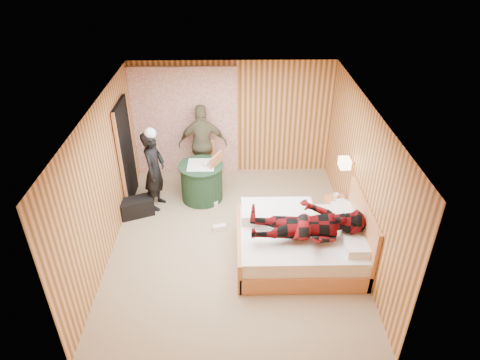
{
  "coord_description": "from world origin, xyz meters",
  "views": [
    {
      "loc": [
        0.01,
        -5.93,
        4.88
      ],
      "look_at": [
        0.12,
        0.33,
        1.05
      ],
      "focal_mm": 32.0,
      "sensor_mm": 36.0,
      "label": 1
    }
  ],
  "objects_px": {
    "nightstand": "(336,213)",
    "man_at_table": "(203,144)",
    "wall_lamp": "(345,163)",
    "woman_standing": "(154,171)",
    "chair_near": "(211,172)",
    "chair_far": "(204,159)",
    "bed": "(302,242)",
    "round_table": "(202,182)",
    "duffel_bag": "(137,207)",
    "man_on_bed": "(309,218)"
  },
  "relations": [
    {
      "from": "wall_lamp",
      "to": "duffel_bag",
      "type": "distance_m",
      "value": 3.95
    },
    {
      "from": "woman_standing",
      "to": "man_at_table",
      "type": "xyz_separation_m",
      "value": [
        0.87,
        0.99,
        0.06
      ]
    },
    {
      "from": "bed",
      "to": "man_at_table",
      "type": "bearing_deg",
      "value": 124.35
    },
    {
      "from": "nightstand",
      "to": "chair_near",
      "type": "xyz_separation_m",
      "value": [
        -2.31,
        0.98,
        0.31
      ]
    },
    {
      "from": "bed",
      "to": "man_at_table",
      "type": "xyz_separation_m",
      "value": [
        -1.75,
        2.56,
        0.54
      ]
    },
    {
      "from": "duffel_bag",
      "to": "woman_standing",
      "type": "distance_m",
      "value": 0.78
    },
    {
      "from": "chair_far",
      "to": "chair_near",
      "type": "height_order",
      "value": "chair_near"
    },
    {
      "from": "nightstand",
      "to": "chair_far",
      "type": "distance_m",
      "value": 2.99
    },
    {
      "from": "bed",
      "to": "chair_near",
      "type": "xyz_separation_m",
      "value": [
        -1.55,
        1.88,
        0.26
      ]
    },
    {
      "from": "man_at_table",
      "to": "wall_lamp",
      "type": "bearing_deg",
      "value": 144.57
    },
    {
      "from": "man_on_bed",
      "to": "man_at_table",
      "type": "bearing_deg",
      "value": 122.51
    },
    {
      "from": "chair_near",
      "to": "man_on_bed",
      "type": "relative_size",
      "value": 0.56
    },
    {
      "from": "nightstand",
      "to": "chair_far",
      "type": "height_order",
      "value": "chair_far"
    },
    {
      "from": "round_table",
      "to": "chair_far",
      "type": "distance_m",
      "value": 0.71
    },
    {
      "from": "chair_far",
      "to": "round_table",
      "type": "bearing_deg",
      "value": -79.61
    },
    {
      "from": "bed",
      "to": "man_at_table",
      "type": "relative_size",
      "value": 1.19
    },
    {
      "from": "man_at_table",
      "to": "chair_far",
      "type": "bearing_deg",
      "value": 108.44
    },
    {
      "from": "nightstand",
      "to": "man_at_table",
      "type": "relative_size",
      "value": 0.31
    },
    {
      "from": "bed",
      "to": "man_on_bed",
      "type": "relative_size",
      "value": 1.16
    },
    {
      "from": "bed",
      "to": "woman_standing",
      "type": "relative_size",
      "value": 1.28
    },
    {
      "from": "nightstand",
      "to": "chair_far",
      "type": "bearing_deg",
      "value": 146.9
    },
    {
      "from": "wall_lamp",
      "to": "nightstand",
      "type": "height_order",
      "value": "wall_lamp"
    },
    {
      "from": "chair_near",
      "to": "man_at_table",
      "type": "xyz_separation_m",
      "value": [
        -0.2,
        0.68,
        0.28
      ]
    },
    {
      "from": "chair_far",
      "to": "duffel_bag",
      "type": "bearing_deg",
      "value": -123.13
    },
    {
      "from": "wall_lamp",
      "to": "round_table",
      "type": "xyz_separation_m",
      "value": [
        -2.55,
        0.9,
        -0.9
      ]
    },
    {
      "from": "wall_lamp",
      "to": "nightstand",
      "type": "distance_m",
      "value": 1.04
    },
    {
      "from": "wall_lamp",
      "to": "woman_standing",
      "type": "xyz_separation_m",
      "value": [
        -3.42,
        0.65,
        -0.5
      ]
    },
    {
      "from": "chair_far",
      "to": "woman_standing",
      "type": "distance_m",
      "value": 1.32
    },
    {
      "from": "bed",
      "to": "man_on_bed",
      "type": "distance_m",
      "value": 0.7
    },
    {
      "from": "wall_lamp",
      "to": "woman_standing",
      "type": "height_order",
      "value": "woman_standing"
    },
    {
      "from": "duffel_bag",
      "to": "man_on_bed",
      "type": "bearing_deg",
      "value": -48.13
    },
    {
      "from": "round_table",
      "to": "man_at_table",
      "type": "height_order",
      "value": "man_at_table"
    },
    {
      "from": "duffel_bag",
      "to": "round_table",
      "type": "bearing_deg",
      "value": 2.54
    },
    {
      "from": "chair_near",
      "to": "round_table",
      "type": "bearing_deg",
      "value": -46.35
    },
    {
      "from": "wall_lamp",
      "to": "man_at_table",
      "type": "xyz_separation_m",
      "value": [
        -2.55,
        1.64,
        -0.44
      ]
    },
    {
      "from": "chair_far",
      "to": "woman_standing",
      "type": "relative_size",
      "value": 0.58
    },
    {
      "from": "bed",
      "to": "nightstand",
      "type": "relative_size",
      "value": 3.89
    },
    {
      "from": "chair_near",
      "to": "woman_standing",
      "type": "xyz_separation_m",
      "value": [
        -1.06,
        -0.31,
        0.23
      ]
    },
    {
      "from": "nightstand",
      "to": "wall_lamp",
      "type": "bearing_deg",
      "value": 31.54
    },
    {
      "from": "nightstand",
      "to": "man_on_bed",
      "type": "height_order",
      "value": "man_on_bed"
    },
    {
      "from": "bed",
      "to": "woman_standing",
      "type": "bearing_deg",
      "value": 149.03
    },
    {
      "from": "bed",
      "to": "chair_far",
      "type": "relative_size",
      "value": 2.21
    },
    {
      "from": "round_table",
      "to": "woman_standing",
      "type": "relative_size",
      "value": 0.55
    },
    {
      "from": "round_table",
      "to": "chair_near",
      "type": "distance_m",
      "value": 0.27
    },
    {
      "from": "duffel_bag",
      "to": "man_on_bed",
      "type": "xyz_separation_m",
      "value": [
        3.0,
        -1.5,
        0.81
      ]
    },
    {
      "from": "wall_lamp",
      "to": "bed",
      "type": "height_order",
      "value": "wall_lamp"
    },
    {
      "from": "chair_far",
      "to": "man_at_table",
      "type": "bearing_deg",
      "value": 122.89
    },
    {
      "from": "man_on_bed",
      "to": "chair_near",
      "type": "bearing_deg",
      "value": 126.92
    },
    {
      "from": "round_table",
      "to": "chair_near",
      "type": "xyz_separation_m",
      "value": [
        0.2,
        0.06,
        0.18
      ]
    },
    {
      "from": "nightstand",
      "to": "man_at_table",
      "type": "height_order",
      "value": "man_at_table"
    }
  ]
}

